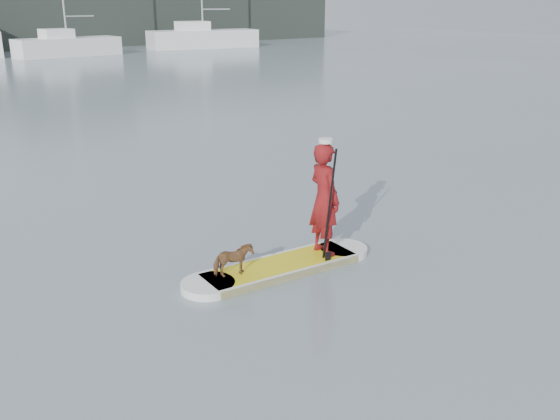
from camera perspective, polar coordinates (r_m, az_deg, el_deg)
paddleboard at (r=9.76m, az=0.00°, el=-5.23°), size 3.29×0.96×0.12m
paddler at (r=9.86m, az=4.08°, el=0.99°), size 0.50×0.70×1.81m
white_cap at (r=9.62m, az=4.20°, el=6.34°), size 0.22×0.22×0.07m
dog at (r=9.25m, az=-4.30°, el=-4.61°), size 0.63×0.38×0.49m
paddle at (r=9.63m, az=4.50°, el=-0.90°), size 0.10×0.30×2.00m
sailboat_e at (r=50.03m, az=-18.91°, el=14.06°), size 7.70×3.08×10.89m
sailboat_f at (r=56.09m, az=-7.12°, el=15.46°), size 9.66×4.22×13.99m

